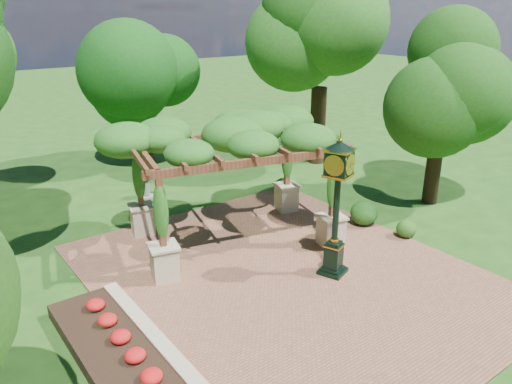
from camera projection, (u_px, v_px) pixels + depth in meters
ground at (309, 290)px, 14.01m from camera, size 120.00×120.00×0.00m
brick_plaza at (286, 275)px, 14.75m from camera, size 10.00×12.00×0.04m
border_wall at (150, 336)px, 11.74m from camera, size 0.35×5.00×0.40m
flower_bed at (113, 351)px, 11.25m from camera, size 1.50×5.00×0.36m
pedestal_clock at (337, 197)px, 14.01m from camera, size 1.04×1.04×4.11m
pergola at (233, 146)px, 15.87m from camera, size 7.20×5.43×4.05m
sundial at (147, 189)px, 20.62m from camera, size 0.66×0.66×0.94m
shrub_front at (406, 229)px, 17.06m from camera, size 0.80×0.80×0.61m
shrub_mid at (364, 213)px, 18.01m from camera, size 1.19×1.19×0.89m
shrub_back at (282, 185)px, 21.31m from camera, size 0.74×0.74×0.58m
tree_north at (142, 72)px, 24.14m from camera, size 4.25×4.25×6.54m
tree_east_far at (322, 23)px, 23.23m from camera, size 5.16×5.16×9.82m
tree_east_near at (445, 80)px, 18.63m from camera, size 3.51×3.51×7.16m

